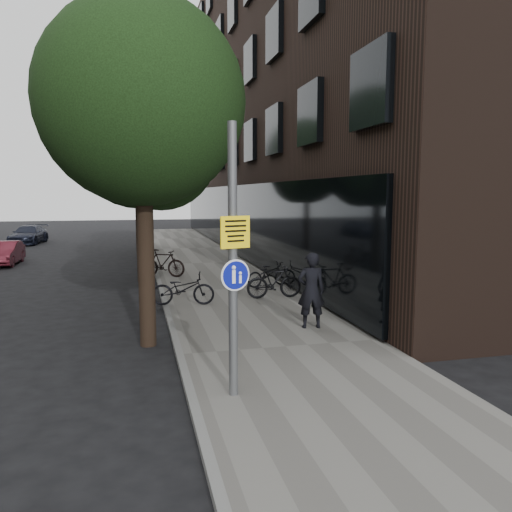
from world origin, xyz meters
name	(u,v)px	position (x,y,z in m)	size (l,w,h in m)	color
ground	(334,421)	(0.00, 0.00, 0.00)	(120.00, 120.00, 0.00)	black
sidewalk	(229,291)	(0.25, 10.00, 0.06)	(4.50, 60.00, 0.12)	slate
curb_edge	(162,294)	(-2.00, 10.00, 0.07)	(0.15, 60.00, 0.13)	slate
building_right_dark_brick	(328,98)	(8.50, 22.00, 9.00)	(12.00, 40.00, 18.00)	black
street_tree_near	(145,112)	(-2.53, 4.64, 5.11)	(4.40, 4.40, 7.50)	black
street_tree_mid	(140,147)	(-2.53, 13.14, 5.11)	(5.00, 5.00, 7.80)	black
street_tree_far	(138,162)	(-2.53, 22.14, 5.11)	(5.00, 5.00, 7.80)	black
signpost	(233,261)	(-1.33, 1.06, 2.32)	(0.49, 0.17, 4.36)	#595B5E
pedestrian	(311,290)	(1.29, 4.63, 1.05)	(0.68, 0.44, 1.86)	black
parked_bike_facade_near	(268,274)	(1.70, 10.16, 0.56)	(0.58, 1.67, 0.88)	black
parked_bike_facade_far	(274,282)	(1.36, 8.20, 0.64)	(0.49, 1.73, 1.04)	black
parked_bike_curb_near	(183,289)	(-1.50, 7.90, 0.60)	(0.64, 1.83, 0.96)	black
parked_bike_curb_far	(163,263)	(-1.80, 13.11, 0.66)	(0.51, 1.81, 1.09)	black
parked_car_mid	(5,253)	(-8.89, 19.12, 0.56)	(1.18, 3.38, 1.11)	maroon
parked_car_far	(29,235)	(-9.84, 29.68, 0.62)	(1.74, 4.28, 1.24)	black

